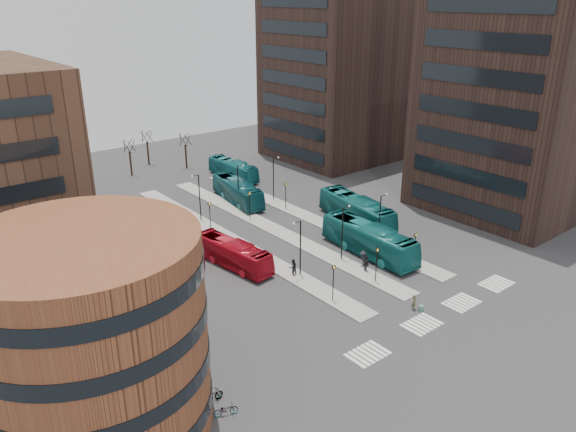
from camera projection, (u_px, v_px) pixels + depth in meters
ground at (467, 340)px, 47.85m from camera, size 160.00×160.00×0.00m
island_left at (231, 240)px, 67.08m from camera, size 2.50×45.00×0.15m
island_mid at (271, 228)px, 70.61m from camera, size 2.50×45.00×0.15m
island_right at (307, 217)px, 74.13m from camera, size 2.50×45.00×0.15m
suitcase at (421, 308)px, 52.15m from camera, size 0.51×0.44×0.56m
red_bus at (232, 253)px, 60.40m from camera, size 3.77×10.78×2.94m
teal_bus_a at (369, 240)px, 62.99m from camera, size 3.60×13.04×3.60m
teal_bus_b at (238, 191)px, 78.98m from camera, size 4.43×11.88×3.23m
teal_bus_c at (357, 210)px, 71.49m from camera, size 4.95×13.17×3.58m
teal_bus_d at (233, 169)px, 89.18m from camera, size 2.63×10.75×2.99m
traveller at (414, 302)px, 52.18m from camera, size 0.65×0.51×1.55m
commuter_a at (293, 267)px, 58.52m from camera, size 0.99×0.82×1.86m
commuter_b at (366, 264)px, 59.27m from camera, size 0.75×1.17×1.86m
commuter_c at (363, 259)px, 60.44m from camera, size 1.22×1.33×1.80m
bicycle_near at (226, 410)px, 39.19m from camera, size 1.87×1.22×0.93m
bicycle_mid at (213, 396)px, 40.38m from camera, size 1.79×0.56×1.07m
bicycle_far at (211, 395)px, 40.60m from camera, size 1.74×0.82×0.88m
crosswalk_stripes at (441, 314)px, 51.76m from camera, size 22.35×2.40×0.01m
round_building at (90, 337)px, 36.03m from camera, size 15.16×15.16×14.00m
tower_near at (519, 97)px, 72.62m from camera, size 20.12×20.00×30.00m
tower_far at (337, 71)px, 97.11m from camera, size 20.12×20.00×30.00m
sign_poles at (305, 228)px, 64.47m from camera, size 12.45×22.12×3.65m
lamp_posts at (285, 205)px, 68.25m from camera, size 14.04×20.24×6.12m
bare_trees at (155, 153)px, 93.55m from camera, size 10.97×8.14×5.90m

